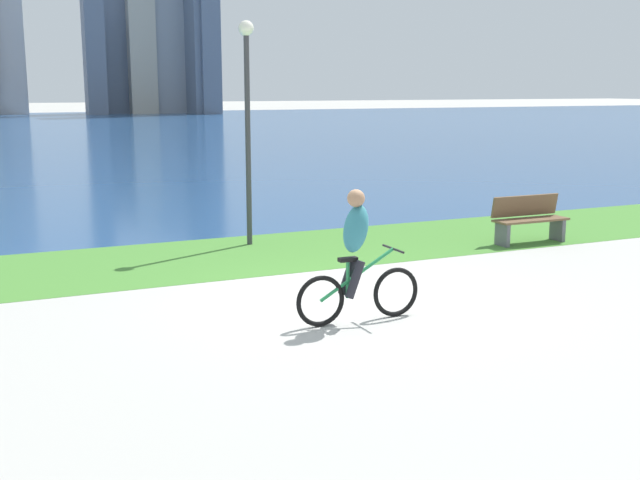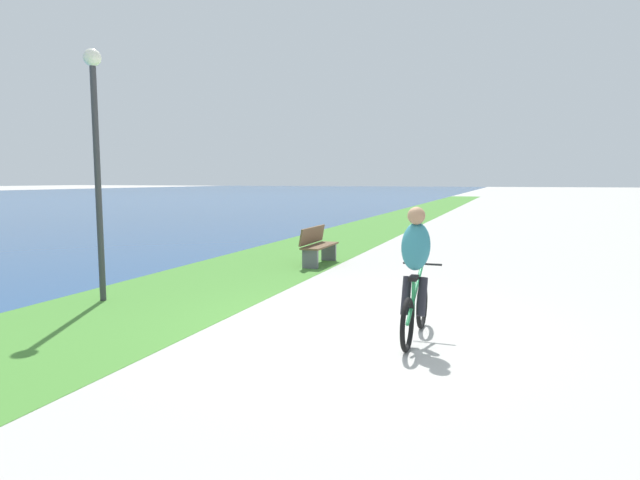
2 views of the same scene
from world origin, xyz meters
name	(u,v)px [view 2 (image 2 of 2)]	position (x,y,z in m)	size (l,w,h in m)	color
ground_plane	(348,325)	(0.00, 0.00, 0.00)	(300.00, 300.00, 0.00)	#B2AFA8
grass_strip_bayside	(142,305)	(0.00, 3.47, 0.00)	(120.00, 3.38, 0.01)	#478433
cyclist_lead	(415,275)	(-0.38, -0.99, 0.84)	(1.71, 0.52, 1.69)	black
bench_near_path	(318,246)	(4.96, 2.28, 0.45)	(1.50, 0.47, 0.90)	brown
lamppost_tall	(96,140)	(0.07, 4.31, 2.66)	(0.28, 0.28, 4.10)	#38383D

